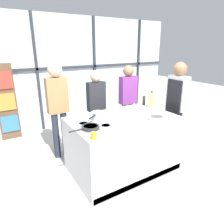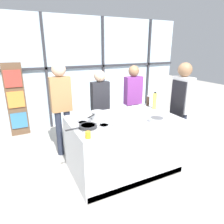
# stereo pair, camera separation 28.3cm
# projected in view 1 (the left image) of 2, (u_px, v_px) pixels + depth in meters

# --- Properties ---
(ground_plane) EXTENTS (18.00, 18.00, 0.00)m
(ground_plane) POSITION_uv_depth(u_px,v_px,m) (123.00, 167.00, 3.57)
(ground_plane) COLOR #ADA89E
(back_window_wall) EXTENTS (6.40, 0.10, 2.80)m
(back_window_wall) POSITION_uv_depth(u_px,v_px,m) (68.00, 72.00, 5.21)
(back_window_wall) COLOR silver
(back_window_wall) RESTS_ON ground_plane
(bookshelf) EXTENTS (0.42, 0.19, 1.71)m
(bookshelf) POSITION_uv_depth(u_px,v_px,m) (6.00, 102.00, 4.46)
(bookshelf) COLOR brown
(bookshelf) RESTS_ON ground_plane
(demo_island) EXTENTS (1.74, 1.10, 0.94)m
(demo_island) POSITION_uv_depth(u_px,v_px,m) (123.00, 144.00, 3.42)
(demo_island) COLOR silver
(demo_island) RESTS_ON ground_plane
(chef) EXTENTS (0.25, 0.39, 1.79)m
(chef) POSITION_uv_depth(u_px,v_px,m) (176.00, 102.00, 3.80)
(chef) COLOR #232838
(chef) RESTS_ON ground_plane
(spectator_far_left) EXTENTS (0.38, 0.25, 1.79)m
(spectator_far_left) POSITION_uv_depth(u_px,v_px,m) (58.00, 104.00, 3.62)
(spectator_far_left) COLOR #232838
(spectator_far_left) RESTS_ON ground_plane
(spectator_center_left) EXTENTS (0.37, 0.23, 1.62)m
(spectator_center_left) POSITION_uv_depth(u_px,v_px,m) (96.00, 104.00, 4.05)
(spectator_center_left) COLOR #47382D
(spectator_center_left) RESTS_ON ground_plane
(spectator_center_right) EXTENTS (0.39, 0.23, 1.68)m
(spectator_center_right) POSITION_uv_depth(u_px,v_px,m) (128.00, 97.00, 4.43)
(spectator_center_right) COLOR black
(spectator_center_right) RESTS_ON ground_plane
(frying_pan) EXTENTS (0.46, 0.26, 0.04)m
(frying_pan) POSITION_uv_depth(u_px,v_px,m) (90.00, 127.00, 2.83)
(frying_pan) COLOR #232326
(frying_pan) RESTS_ON demo_island
(saucepan) EXTENTS (0.32, 0.26, 0.14)m
(saucepan) POSITION_uv_depth(u_px,v_px,m) (98.00, 116.00, 3.14)
(saucepan) COLOR silver
(saucepan) RESTS_ON demo_island
(white_plate) EXTENTS (0.24, 0.24, 0.01)m
(white_plate) POSITION_uv_depth(u_px,v_px,m) (145.00, 114.00, 3.41)
(white_plate) COLOR white
(white_plate) RESTS_ON demo_island
(mixing_bowl) EXTENTS (0.25, 0.25, 0.06)m
(mixing_bowl) POSITION_uv_depth(u_px,v_px,m) (157.00, 118.00, 3.15)
(mixing_bowl) COLOR silver
(mixing_bowl) RESTS_ON demo_island
(oil_bottle) EXTENTS (0.07, 0.07, 0.32)m
(oil_bottle) POSITION_uv_depth(u_px,v_px,m) (151.00, 100.00, 3.77)
(oil_bottle) COLOR #E0CC4C
(oil_bottle) RESTS_ON demo_island
(pepper_grinder) EXTENTS (0.06, 0.06, 0.21)m
(pepper_grinder) POSITION_uv_depth(u_px,v_px,m) (144.00, 100.00, 3.97)
(pepper_grinder) COLOR #332319
(pepper_grinder) RESTS_ON demo_island
(juice_glass_near) EXTENTS (0.07, 0.07, 0.09)m
(juice_glass_near) POSITION_uv_depth(u_px,v_px,m) (93.00, 136.00, 2.51)
(juice_glass_near) COLOR orange
(juice_glass_near) RESTS_ON demo_island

